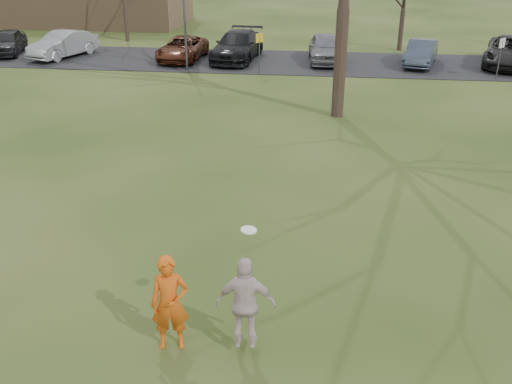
# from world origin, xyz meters

# --- Properties ---
(ground) EXTENTS (120.00, 120.00, 0.00)m
(ground) POSITION_xyz_m (0.00, 0.00, 0.00)
(ground) COLOR #1E380F
(ground) RESTS_ON ground
(parking_strip) EXTENTS (62.00, 6.50, 0.04)m
(parking_strip) POSITION_xyz_m (0.00, 25.00, 0.02)
(parking_strip) COLOR black
(parking_strip) RESTS_ON ground
(player_defender) EXTENTS (0.76, 0.58, 1.86)m
(player_defender) POSITION_xyz_m (-1.10, 0.37, 0.93)
(player_defender) COLOR #D45411
(player_defender) RESTS_ON ground
(car_0) EXTENTS (2.71, 4.50, 1.44)m
(car_0) POSITION_xyz_m (-17.66, 25.16, 0.76)
(car_0) COLOR black
(car_0) RESTS_ON parking_strip
(car_1) EXTENTS (3.03, 4.80, 1.49)m
(car_1) POSITION_xyz_m (-13.93, 24.71, 0.79)
(car_1) COLOR gray
(car_1) RESTS_ON parking_strip
(car_2) EXTENTS (2.42, 4.76, 1.29)m
(car_2) POSITION_xyz_m (-6.79, 24.83, 0.69)
(car_2) COLOR #4E2112
(car_2) RESTS_ON parking_strip
(car_3) EXTENTS (2.73, 5.68, 1.59)m
(car_3) POSITION_xyz_m (-3.64, 25.16, 0.84)
(car_3) COLOR black
(car_3) RESTS_ON parking_strip
(car_4) EXTENTS (2.14, 4.71, 1.57)m
(car_4) POSITION_xyz_m (1.40, 25.19, 0.82)
(car_4) COLOR slate
(car_4) RESTS_ON parking_strip
(car_5) EXTENTS (2.43, 4.32, 1.35)m
(car_5) POSITION_xyz_m (6.64, 24.97, 0.71)
(car_5) COLOR #343F4E
(car_5) RESTS_ON parking_strip
(car_6) EXTENTS (4.23, 6.20, 1.58)m
(car_6) POSITION_xyz_m (11.52, 25.35, 0.83)
(car_6) COLOR black
(car_6) RESTS_ON parking_strip
(catching_play) EXTENTS (1.06, 0.47, 2.33)m
(catching_play) POSITION_xyz_m (0.27, 0.34, 1.07)
(catching_play) COLOR beige
(catching_play) RESTS_ON ground
(sign_yellow) EXTENTS (0.35, 0.35, 2.08)m
(sign_yellow) POSITION_xyz_m (-2.00, 22.00, 1.45)
(sign_yellow) COLOR #47474C
(sign_yellow) RESTS_ON ground
(sign_white) EXTENTS (0.35, 0.35, 2.08)m
(sign_white) POSITION_xyz_m (10.00, 22.00, 1.45)
(sign_white) COLOR #47474C
(sign_white) RESTS_ON ground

